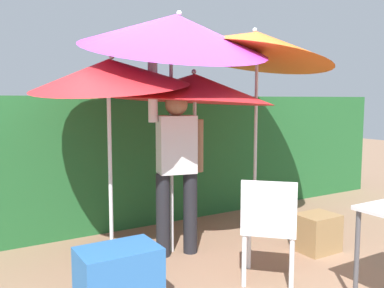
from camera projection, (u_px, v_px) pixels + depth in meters
ground_plane at (208, 262)px, 3.90m from camera, size 24.00×24.00×0.00m
hedge_row at (137, 158)px, 5.23m from camera, size 8.00×0.70×1.57m
umbrella_rainbow at (194, 88)px, 4.16m from camera, size 1.64×1.62×1.84m
umbrella_orange at (256, 46)px, 4.56m from camera, size 1.77×1.74×2.43m
umbrella_yellow at (110, 73)px, 3.71m from camera, size 1.48×1.46×2.05m
umbrella_navy at (175, 32)px, 3.95m from camera, size 1.88×1.86×2.62m
person_vendor at (177, 161)px, 4.01m from camera, size 0.56×0.29×1.88m
chair_plastic at (269, 223)px, 3.41m from camera, size 0.62×0.62×0.89m
cooler_box at (119, 279)px, 2.99m from camera, size 0.58×0.38×0.47m
crate_cardboard at (317, 233)px, 4.17m from camera, size 0.40×0.33×0.38m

